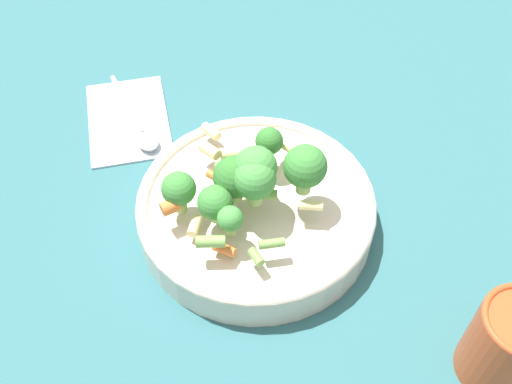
# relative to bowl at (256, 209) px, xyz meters

# --- Properties ---
(ground_plane) EXTENTS (3.00, 3.00, 0.00)m
(ground_plane) POSITION_rel_bowl_xyz_m (0.00, 0.00, -0.03)
(ground_plane) COLOR #2D6066
(bowl) EXTENTS (0.26, 0.26, 0.05)m
(bowl) POSITION_rel_bowl_xyz_m (0.00, 0.00, 0.00)
(bowl) COLOR beige
(bowl) RESTS_ON ground_plane
(pasta_salad) EXTENTS (0.20, 0.17, 0.08)m
(pasta_salad) POSITION_rel_bowl_xyz_m (0.01, -0.01, 0.06)
(pasta_salad) COLOR #8CB766
(pasta_salad) RESTS_ON bowl
(cup) EXTENTS (0.07, 0.07, 0.10)m
(cup) POSITION_rel_bowl_xyz_m (0.16, 0.24, 0.03)
(cup) COLOR #CC4C23
(cup) RESTS_ON ground_plane
(napkin) EXTENTS (0.18, 0.14, 0.01)m
(napkin) POSITION_rel_bowl_xyz_m (-0.16, -0.18, -0.02)
(napkin) COLOR #B2BCC6
(napkin) RESTS_ON ground_plane
(spoon) EXTENTS (0.15, 0.09, 0.01)m
(spoon) POSITION_rel_bowl_xyz_m (-0.14, -0.16, -0.01)
(spoon) COLOR silver
(spoon) RESTS_ON napkin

